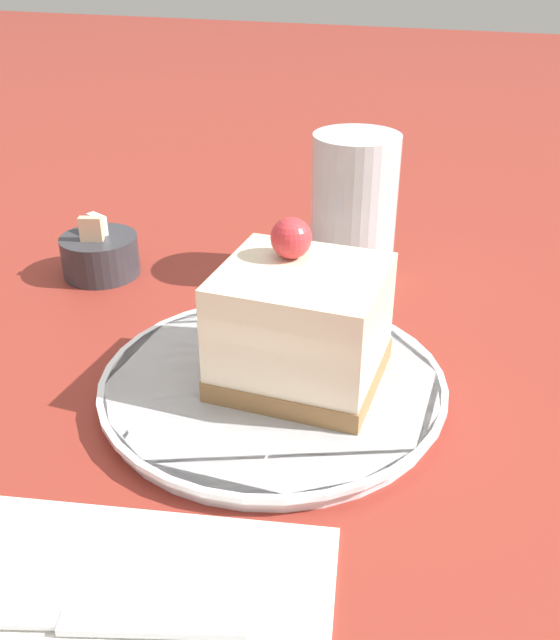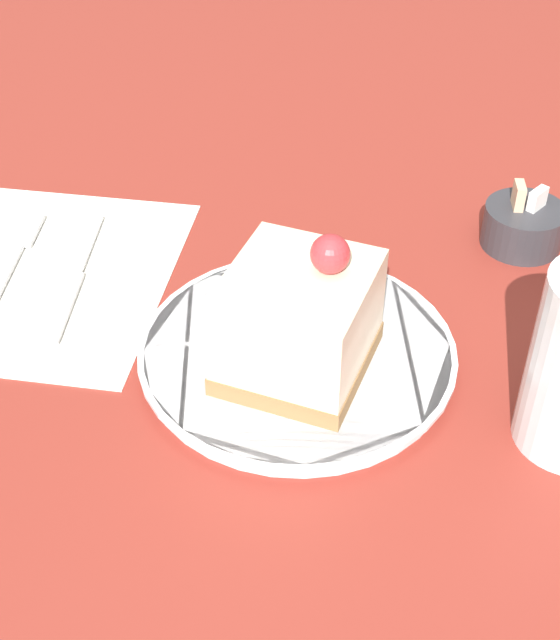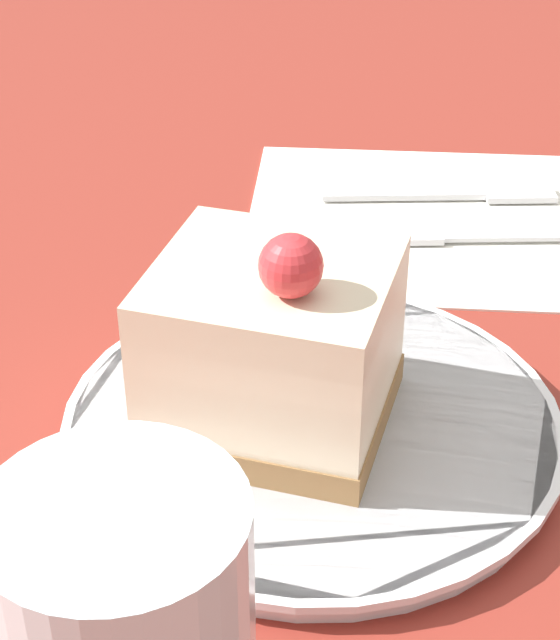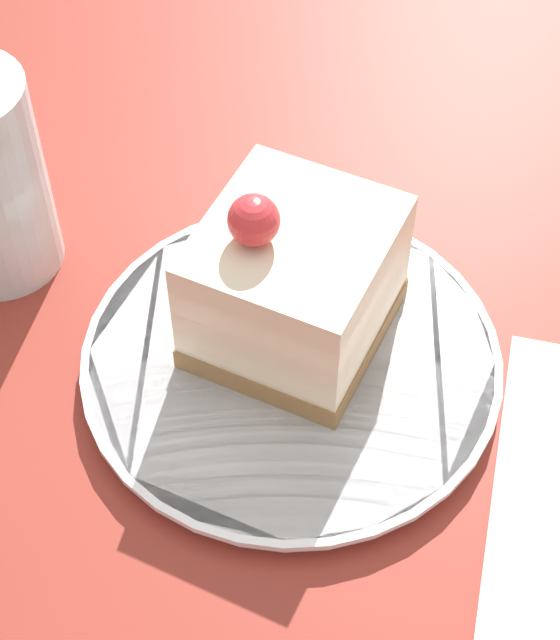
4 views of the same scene
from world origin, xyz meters
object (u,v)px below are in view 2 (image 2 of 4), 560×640
(fork, at_px, (13,257))
(sugar_bowl, at_px, (523,225))
(knife, at_px, (71,286))
(plate, at_px, (297,353))
(cake_slice, at_px, (299,321))

(fork, bearing_deg, sugar_bowl, 7.00)
(knife, distance_m, sugar_bowl, 0.39)
(plate, xyz_separation_m, fork, (-0.27, 0.03, -0.00))
(cake_slice, xyz_separation_m, sugar_bowl, (0.12, 0.23, -0.04))
(sugar_bowl, bearing_deg, knife, -149.29)
(cake_slice, xyz_separation_m, knife, (-0.21, 0.03, -0.05))
(knife, relative_size, sugar_bowl, 2.42)
(cake_slice, relative_size, knife, 0.64)
(plate, distance_m, cake_slice, 0.05)
(plate, relative_size, cake_slice, 2.19)
(plate, bearing_deg, cake_slice, -68.32)
(cake_slice, relative_size, sugar_bowl, 1.54)
(fork, relative_size, knife, 0.92)
(knife, xyz_separation_m, sugar_bowl, (0.34, 0.20, 0.01))
(plate, relative_size, sugar_bowl, 3.38)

